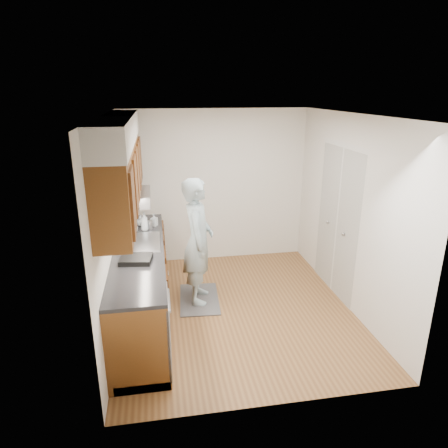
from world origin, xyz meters
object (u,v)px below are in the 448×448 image
at_px(soap_bottle_c, 141,220).
at_px(dish_rack, 136,259).
at_px(soap_bottle_b, 154,220).
at_px(soap_bottle_a, 144,221).
at_px(steel_can, 150,225).
at_px(person, 198,233).

distance_m(soap_bottle_c, dish_rack, 1.26).
bearing_deg(soap_bottle_c, soap_bottle_b, -10.74).
relative_size(soap_bottle_a, steel_can, 2.16).
distance_m(soap_bottle_a, steel_can, 0.11).
relative_size(person, soap_bottle_c, 12.05).
height_order(person, steel_can, person).
xyz_separation_m(person, soap_bottle_a, (-0.69, 0.35, 0.09)).
bearing_deg(dish_rack, person, 50.20).
distance_m(person, dish_rack, 1.04).
bearing_deg(soap_bottle_c, person, -36.80).
height_order(soap_bottle_b, dish_rack, soap_bottle_b).
bearing_deg(soap_bottle_a, steel_can, 32.33).
relative_size(person, dish_rack, 5.66).
relative_size(person, soap_bottle_b, 10.95).
bearing_deg(person, dish_rack, 140.68).
xyz_separation_m(person, dish_rack, (-0.77, -0.70, -0.02)).
bearing_deg(soap_bottle_b, dish_rack, -99.63).
xyz_separation_m(soap_bottle_a, soap_bottle_c, (-0.06, 0.21, -0.05)).
xyz_separation_m(soap_bottle_a, soap_bottle_b, (0.13, 0.17, -0.04)).
height_order(person, soap_bottle_a, person).
distance_m(soap_bottle_b, soap_bottle_c, 0.19).
bearing_deg(soap_bottle_a, person, -26.96).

